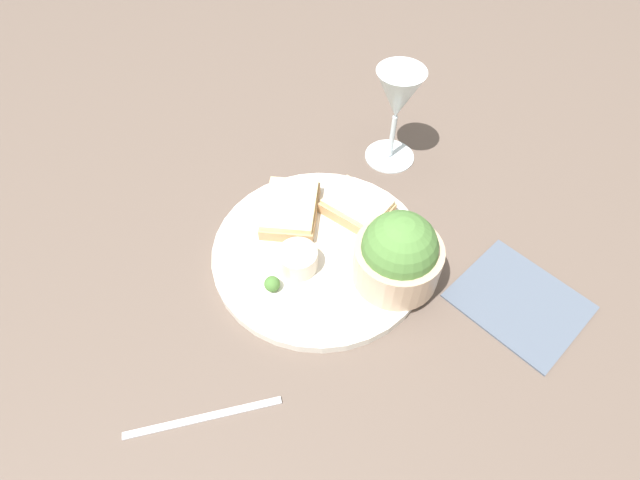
# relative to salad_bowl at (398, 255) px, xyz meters

# --- Properties ---
(ground_plane) EXTENTS (4.00, 4.00, 0.00)m
(ground_plane) POSITION_rel_salad_bowl_xyz_m (-0.06, -0.09, -0.06)
(ground_plane) COLOR brown
(dinner_plate) EXTENTS (0.30, 0.30, 0.01)m
(dinner_plate) POSITION_rel_salad_bowl_xyz_m (-0.06, -0.09, -0.05)
(dinner_plate) COLOR silver
(dinner_plate) RESTS_ON ground_plane
(salad_bowl) EXTENTS (0.11, 0.11, 0.11)m
(salad_bowl) POSITION_rel_salad_bowl_xyz_m (0.00, 0.00, 0.00)
(salad_bowl) COLOR tan
(salad_bowl) RESTS_ON dinner_plate
(sauce_ramekin) EXTENTS (0.05, 0.05, 0.03)m
(sauce_ramekin) POSITION_rel_salad_bowl_xyz_m (-0.04, -0.12, -0.03)
(sauce_ramekin) COLOR beige
(sauce_ramekin) RESTS_ON dinner_plate
(cheese_toast_near) EXTENTS (0.12, 0.10, 0.03)m
(cheese_toast_near) POSITION_rel_salad_bowl_xyz_m (-0.13, -0.11, -0.03)
(cheese_toast_near) COLOR tan
(cheese_toast_near) RESTS_ON dinner_plate
(cheese_toast_far) EXTENTS (0.11, 0.11, 0.03)m
(cheese_toast_far) POSITION_rel_salad_bowl_xyz_m (-0.12, -0.02, -0.03)
(cheese_toast_far) COLOR tan
(cheese_toast_far) RESTS_ON dinner_plate
(wine_glass) EXTENTS (0.08, 0.08, 0.16)m
(wine_glass) POSITION_rel_salad_bowl_xyz_m (-0.23, 0.07, 0.05)
(wine_glass) COLOR silver
(wine_glass) RESTS_ON ground_plane
(garnish) EXTENTS (0.02, 0.02, 0.02)m
(garnish) POSITION_rel_salad_bowl_xyz_m (-0.01, -0.16, -0.03)
(garnish) COLOR #477533
(garnish) RESTS_ON dinner_plate
(napkin) EXTENTS (0.20, 0.19, 0.01)m
(napkin) POSITION_rel_salad_bowl_xyz_m (0.07, 0.15, -0.06)
(napkin) COLOR #4C5666
(napkin) RESTS_ON ground_plane
(fork) EXTENTS (0.01, 0.18, 0.01)m
(fork) POSITION_rel_salad_bowl_xyz_m (0.13, -0.26, -0.06)
(fork) COLOR silver
(fork) RESTS_ON ground_plane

